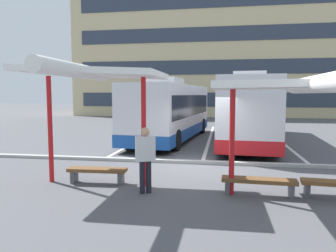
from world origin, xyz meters
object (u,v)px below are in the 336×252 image
coach_bus_1 (248,110)px  bench_2 (333,186)px  bench_1 (259,183)px  waiting_shelter_1 (302,87)px  coach_bus_0 (171,112)px  waiting_shelter_0 (91,76)px  bench_0 (97,172)px  waiting_passenger_0 (145,155)px

coach_bus_1 → bench_2: (1.34, -10.19, -1.43)m
bench_1 → waiting_shelter_1: bearing=-18.5°
coach_bus_0 → coach_bus_1: size_ratio=0.86×
bench_1 → waiting_shelter_0: bearing=178.4°
bench_1 → coach_bus_0: bearing=111.0°
coach_bus_0 → bench_2: (5.65, -10.01, -1.30)m
waiting_shelter_1 → bench_0: bearing=172.3°
bench_2 → waiting_passenger_0: (-4.72, -0.32, 0.69)m
bench_2 → waiting_shelter_0: bearing=179.3°
coach_bus_0 → waiting_shelter_1: 11.46m
waiting_shelter_1 → waiting_shelter_0: bearing=175.5°
coach_bus_1 → bench_2: 10.38m
waiting_shelter_0 → bench_2: (6.34, -0.08, -2.79)m
bench_0 → waiting_shelter_1: (5.44, -0.73, 2.43)m
coach_bus_1 → waiting_passenger_0: bearing=-107.9°
waiting_shelter_0 → bench_1: bearing=-1.6°
coach_bus_1 → waiting_shelter_0: (-5.00, -10.11, 1.35)m
waiting_shelter_0 → coach_bus_0: bearing=86.0°
coach_bus_1 → waiting_passenger_0: (-3.39, -10.51, -0.75)m
coach_bus_1 → waiting_shelter_1: size_ratio=2.39×
coach_bus_0 → bench_0: coach_bus_0 is taller
coach_bus_1 → waiting_passenger_0: 11.07m
coach_bus_1 → waiting_passenger_0: coach_bus_1 is taller
coach_bus_1 → bench_0: 11.10m
bench_0 → bench_2: same height
waiting_shelter_0 → bench_1: (4.54, -0.13, -2.77)m
bench_0 → waiting_shelter_1: size_ratio=0.33×
waiting_shelter_1 → bench_1: 2.60m
bench_1 → bench_2: same height
coach_bus_1 → waiting_shelter_1: coach_bus_1 is taller
coach_bus_1 → bench_1: (-0.46, -10.24, -1.42)m
waiting_shelter_1 → bench_1: bearing=161.5°
coach_bus_0 → bench_1: size_ratio=5.62×
coach_bus_1 → waiting_shelter_0: size_ratio=2.85×
waiting_shelter_0 → waiting_passenger_0: size_ratio=2.50×
coach_bus_0 → waiting_shelter_1: (4.75, -10.36, 1.14)m
bench_0 → waiting_shelter_1: bearing=-7.7°
coach_bus_0 → bench_2: bearing=-60.5°
coach_bus_0 → waiting_passenger_0: coach_bus_0 is taller
waiting_shelter_0 → bench_1: waiting_shelter_0 is taller
bench_0 → bench_1: bearing=-5.5°
waiting_shelter_0 → waiting_passenger_0: 2.68m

